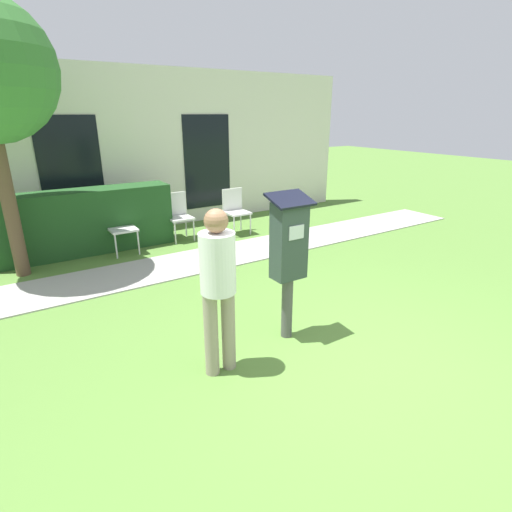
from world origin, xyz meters
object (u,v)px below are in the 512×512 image
parking_meter (289,249)px  person_standing (218,281)px  outdoor_chair_left (121,223)px  outdoor_chair_middle (178,212)px  outdoor_chair_right (235,207)px

parking_meter → person_standing: parking_meter is taller
outdoor_chair_left → outdoor_chair_middle: (1.14, 0.20, 0.00)m
outdoor_chair_left → parking_meter: bearing=-59.5°
parking_meter → person_standing: 0.92m
parking_meter → outdoor_chair_middle: (0.42, 4.03, -0.49)m
outdoor_chair_left → outdoor_chair_right: 2.27m
outdoor_chair_middle → outdoor_chair_right: (1.14, -0.23, 0.00)m
outdoor_chair_left → outdoor_chair_middle: size_ratio=1.00×
parking_meter → outdoor_chair_right: parking_meter is taller
person_standing → outdoor_chair_right: size_ratio=1.76×
parking_meter → outdoor_chair_left: size_ratio=1.77×
person_standing → outdoor_chair_right: person_standing is taller
parking_meter → outdoor_chair_left: 3.93m
outdoor_chair_middle → parking_meter: bearing=-95.4°
person_standing → outdoor_chair_middle: size_ratio=1.76×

